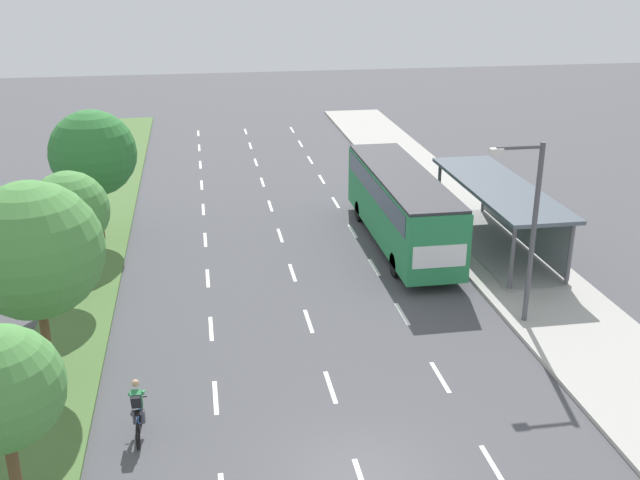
{
  "coord_description": "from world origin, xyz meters",
  "views": [
    {
      "loc": [
        -3.57,
        -15.13,
        12.43
      ],
      "look_at": [
        1.24,
        13.76,
        1.2
      ],
      "focal_mm": 42.06,
      "sensor_mm": 36.0,
      "label": 1
    }
  ],
  "objects_px": {
    "median_tree_fourth": "(93,153)",
    "median_tree_nearest": "(0,389)",
    "median_tree_third": "(69,211)",
    "streetlight": "(530,222)",
    "cyclist": "(138,411)",
    "bus_shelter": "(503,210)",
    "median_tree_second": "(33,251)",
    "bus": "(401,201)"
  },
  "relations": [
    {
      "from": "median_tree_second",
      "to": "median_tree_fourth",
      "type": "bearing_deg",
      "value": 88.7
    },
    {
      "from": "median_tree_nearest",
      "to": "median_tree_fourth",
      "type": "xyz_separation_m",
      "value": [
        -0.01,
        18.43,
        0.65
      ]
    },
    {
      "from": "cyclist",
      "to": "median_tree_nearest",
      "type": "distance_m",
      "value": 4.67
    },
    {
      "from": "median_tree_nearest",
      "to": "median_tree_third",
      "type": "relative_size",
      "value": 0.98
    },
    {
      "from": "cyclist",
      "to": "median_tree_third",
      "type": "bearing_deg",
      "value": 106.42
    },
    {
      "from": "bus",
      "to": "median_tree_third",
      "type": "height_order",
      "value": "median_tree_third"
    },
    {
      "from": "bus_shelter",
      "to": "cyclist",
      "type": "relative_size",
      "value": 5.47
    },
    {
      "from": "median_tree_fourth",
      "to": "streetlight",
      "type": "distance_m",
      "value": 19.11
    },
    {
      "from": "median_tree_fourth",
      "to": "median_tree_nearest",
      "type": "bearing_deg",
      "value": -89.96
    },
    {
      "from": "bus_shelter",
      "to": "streetlight",
      "type": "xyz_separation_m",
      "value": [
        -2.11,
        -7.0,
        2.02
      ]
    },
    {
      "from": "median_tree_nearest",
      "to": "median_tree_fourth",
      "type": "relative_size",
      "value": 0.81
    },
    {
      "from": "median_tree_second",
      "to": "streetlight",
      "type": "distance_m",
      "value": 15.94
    },
    {
      "from": "median_tree_fourth",
      "to": "median_tree_third",
      "type": "bearing_deg",
      "value": -92.04
    },
    {
      "from": "cyclist",
      "to": "median_tree_fourth",
      "type": "xyz_separation_m",
      "value": [
        -2.57,
        15.62,
        3.36
      ]
    },
    {
      "from": "cyclist",
      "to": "streetlight",
      "type": "height_order",
      "value": "streetlight"
    },
    {
      "from": "bus_shelter",
      "to": "median_tree_second",
      "type": "height_order",
      "value": "median_tree_second"
    },
    {
      "from": "median_tree_nearest",
      "to": "median_tree_fourth",
      "type": "distance_m",
      "value": 18.44
    },
    {
      "from": "streetlight",
      "to": "bus",
      "type": "bearing_deg",
      "value": 104.52
    },
    {
      "from": "bus_shelter",
      "to": "median_tree_second",
      "type": "bearing_deg",
      "value": -155.34
    },
    {
      "from": "median_tree_second",
      "to": "streetlight",
      "type": "relative_size",
      "value": 0.97
    },
    {
      "from": "median_tree_third",
      "to": "streetlight",
      "type": "height_order",
      "value": "streetlight"
    },
    {
      "from": "bus_shelter",
      "to": "bus",
      "type": "xyz_separation_m",
      "value": [
        -4.28,
        1.37,
        0.2
      ]
    },
    {
      "from": "median_tree_fourth",
      "to": "streetlight",
      "type": "xyz_separation_m",
      "value": [
        15.61,
        -11.03,
        -0.26
      ]
    },
    {
      "from": "bus_shelter",
      "to": "bus",
      "type": "distance_m",
      "value": 4.49
    },
    {
      "from": "median_tree_nearest",
      "to": "median_tree_second",
      "type": "distance_m",
      "value": 6.21
    },
    {
      "from": "median_tree_nearest",
      "to": "streetlight",
      "type": "distance_m",
      "value": 17.26
    },
    {
      "from": "bus_shelter",
      "to": "median_tree_nearest",
      "type": "height_order",
      "value": "median_tree_nearest"
    },
    {
      "from": "bus_shelter",
      "to": "streetlight",
      "type": "distance_m",
      "value": 7.59
    },
    {
      "from": "cyclist",
      "to": "median_tree_third",
      "type": "height_order",
      "value": "median_tree_third"
    },
    {
      "from": "bus_shelter",
      "to": "median_tree_nearest",
      "type": "relative_size",
      "value": 2.06
    },
    {
      "from": "bus",
      "to": "cyclist",
      "type": "distance_m",
      "value": 16.96
    },
    {
      "from": "median_tree_third",
      "to": "median_tree_fourth",
      "type": "xyz_separation_m",
      "value": [
        0.22,
        6.14,
        0.62
      ]
    },
    {
      "from": "cyclist",
      "to": "median_tree_second",
      "type": "bearing_deg",
      "value": 130.57
    },
    {
      "from": "bus",
      "to": "median_tree_third",
      "type": "xyz_separation_m",
      "value": [
        -13.66,
        -3.48,
        1.46
      ]
    },
    {
      "from": "cyclist",
      "to": "median_tree_third",
      "type": "distance_m",
      "value": 10.25
    },
    {
      "from": "bus",
      "to": "median_tree_fourth",
      "type": "relative_size",
      "value": 1.89
    },
    {
      "from": "median_tree_second",
      "to": "streetlight",
      "type": "bearing_deg",
      "value": 4.52
    },
    {
      "from": "cyclist",
      "to": "bus",
      "type": "bearing_deg",
      "value": 50.02
    },
    {
      "from": "bus_shelter",
      "to": "median_tree_second",
      "type": "relative_size",
      "value": 1.58
    },
    {
      "from": "bus_shelter",
      "to": "median_tree_fourth",
      "type": "height_order",
      "value": "median_tree_fourth"
    },
    {
      "from": "median_tree_nearest",
      "to": "median_tree_fourth",
      "type": "bearing_deg",
      "value": 90.04
    },
    {
      "from": "bus_shelter",
      "to": "streetlight",
      "type": "height_order",
      "value": "streetlight"
    }
  ]
}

